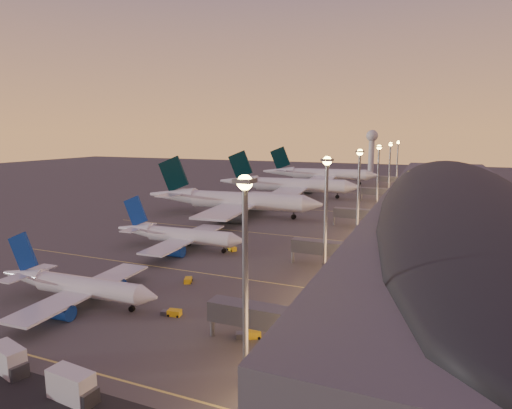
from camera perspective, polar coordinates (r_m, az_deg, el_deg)
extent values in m
plane|color=#3F3C3A|center=(105.03, -10.59, -7.50)|extent=(700.00, 700.00, 0.00)
cylinder|color=silver|center=(83.22, -21.37, -10.26)|extent=(21.40, 4.62, 3.62)
cone|color=silver|center=(75.99, -14.19, -11.79)|extent=(3.60, 3.78, 3.62)
cone|color=silver|center=(93.64, -28.60, -8.29)|extent=(9.76, 4.07, 3.62)
cube|color=silver|center=(84.08, -21.88, -10.55)|extent=(7.61, 30.73, 0.40)
cylinder|color=navy|center=(88.84, -18.59, -10.10)|extent=(4.92, 2.94, 2.71)
cylinder|color=navy|center=(79.57, -24.72, -12.85)|extent=(4.92, 2.94, 2.71)
cube|color=navy|center=(92.04, -28.63, -5.56)|extent=(6.65, 0.86, 7.85)
cube|color=silver|center=(92.63, -28.14, -8.09)|extent=(3.94, 11.12, 0.25)
cylinder|color=black|center=(78.79, -16.22, -13.07)|extent=(0.30, 0.30, 1.43)
cylinder|color=black|center=(78.86, -16.22, -13.21)|extent=(1.04, 0.68, 1.01)
cylinder|color=black|center=(86.92, -21.02, -11.16)|extent=(0.30, 0.30, 1.43)
cylinder|color=black|center=(86.99, -21.01, -11.29)|extent=(1.04, 0.68, 1.01)
cylinder|color=black|center=(83.46, -23.33, -12.19)|extent=(0.30, 0.30, 1.43)
cylinder|color=black|center=(83.53, -23.32, -12.32)|extent=(1.04, 0.68, 1.01)
cylinder|color=silver|center=(114.16, -8.85, -4.19)|extent=(23.69, 4.97, 4.01)
cone|color=silver|center=(108.33, -2.49, -4.84)|extent=(3.96, 4.16, 4.01)
cone|color=silver|center=(123.11, -15.84, -3.20)|extent=(10.79, 4.44, 4.01)
cube|color=silver|center=(114.88, -9.34, -4.48)|extent=(8.21, 34.01, 0.44)
cylinder|color=navy|center=(121.17, -7.28, -4.35)|extent=(5.44, 3.22, 3.01)
cylinder|color=navy|center=(108.67, -10.91, -6.08)|extent=(5.44, 3.22, 3.01)
cube|color=navy|center=(121.79, -15.75, -0.83)|extent=(7.36, 0.90, 8.70)
cube|color=silver|center=(122.24, -15.37, -2.98)|extent=(4.29, 12.30, 0.28)
cylinder|color=black|center=(110.52, -4.30, -6.06)|extent=(0.33, 0.33, 1.58)
cylinder|color=black|center=(110.58, -4.30, -6.18)|extent=(1.15, 0.75, 1.12)
cylinder|color=black|center=(118.12, -8.96, -5.13)|extent=(0.33, 0.33, 1.58)
cylinder|color=black|center=(118.18, -8.96, -5.23)|extent=(1.15, 0.75, 1.12)
cylinder|color=black|center=(113.43, -10.35, -5.78)|extent=(0.33, 0.33, 1.58)
cylinder|color=black|center=(113.49, -10.35, -5.90)|extent=(1.15, 0.75, 1.12)
cylinder|color=silver|center=(156.76, -1.26, 0.48)|extent=(42.53, 9.98, 6.37)
cone|color=silver|center=(150.72, 7.58, 0.03)|extent=(7.32, 6.93, 6.37)
cone|color=silver|center=(168.94, -11.12, 1.23)|extent=(19.51, 7.99, 6.37)
cube|color=silver|center=(157.61, -1.96, 0.11)|extent=(17.50, 62.42, 0.70)
cylinder|color=#53565B|center=(170.20, 0.01, 0.09)|extent=(9.89, 5.58, 4.78)
cylinder|color=#53565B|center=(145.02, -3.24, -1.59)|extent=(9.89, 5.58, 4.78)
cube|color=black|center=(167.51, -10.93, 4.01)|extent=(12.60, 2.04, 14.14)
cube|color=silver|center=(167.71, -10.44, 1.53)|extent=(8.68, 22.68, 0.45)
cylinder|color=black|center=(152.82, 5.04, -1.49)|extent=(0.55, 0.55, 2.55)
cylinder|color=black|center=(152.89, 5.04, -1.63)|extent=(1.87, 1.26, 1.78)
cylinder|color=black|center=(162.77, -1.87, -0.78)|extent=(0.55, 0.55, 2.55)
cylinder|color=black|center=(162.84, -1.87, -0.91)|extent=(1.87, 1.26, 1.78)
cylinder|color=black|center=(154.54, -2.98, -1.35)|extent=(0.55, 0.55, 2.55)
cylinder|color=black|center=(154.61, -2.98, -1.48)|extent=(1.87, 1.26, 1.78)
cylinder|color=silver|center=(204.81, 5.87, 2.59)|extent=(42.84, 10.78, 6.41)
cone|color=silver|center=(201.72, 12.76, 2.30)|extent=(7.47, 7.09, 6.41)
cone|color=silver|center=(212.56, -2.31, 3.11)|extent=(19.71, 8.37, 6.41)
cube|color=silver|center=(205.33, 5.30, 2.30)|extent=(18.69, 62.93, 0.71)
cylinder|color=#53565B|center=(218.65, 6.35, 2.16)|extent=(10.02, 5.78, 4.81)
cylinder|color=#53565B|center=(192.12, 4.89, 1.15)|extent=(10.02, 5.78, 4.81)
cube|color=black|center=(211.48, -2.08, 5.33)|extent=(12.68, 2.27, 14.23)
cube|color=silver|center=(211.71, -1.72, 3.34)|extent=(9.12, 22.90, 0.45)
cylinder|color=black|center=(202.88, 10.79, 1.12)|extent=(0.56, 0.56, 2.56)
cylinder|color=black|center=(202.93, 10.79, 1.02)|extent=(1.90, 1.30, 1.80)
cylinder|color=black|center=(210.41, 5.16, 1.56)|extent=(0.56, 0.56, 2.56)
cylinder|color=black|center=(210.46, 5.16, 1.45)|extent=(1.90, 1.30, 1.80)
cylinder|color=black|center=(201.71, 4.65, 1.22)|extent=(0.56, 0.56, 2.56)
cylinder|color=black|center=(201.76, 4.65, 1.11)|extent=(1.90, 1.30, 1.80)
cylinder|color=silver|center=(260.44, 9.72, 4.01)|extent=(43.26, 11.41, 6.47)
cone|color=silver|center=(258.96, 15.21, 3.78)|extent=(7.61, 7.23, 6.47)
cone|color=silver|center=(265.49, 3.03, 4.41)|extent=(19.95, 8.68, 6.47)
cube|color=silver|center=(260.78, 9.26, 3.78)|extent=(19.62, 63.58, 0.71)
cylinder|color=#53565B|center=(274.45, 9.88, 3.59)|extent=(10.16, 5.95, 4.85)
cylinder|color=#53565B|center=(247.26, 9.19, 2.96)|extent=(10.16, 5.95, 4.85)
cube|color=black|center=(264.65, 3.25, 6.21)|extent=(12.79, 2.45, 14.36)
cube|color=silver|center=(264.89, 3.53, 4.60)|extent=(9.48, 23.17, 0.45)
cylinder|color=black|center=(259.60, 13.64, 2.85)|extent=(0.57, 0.57, 2.59)
cylinder|color=black|center=(259.65, 13.64, 2.76)|extent=(1.93, 1.34, 1.81)
cylinder|color=black|center=(265.77, 9.06, 3.15)|extent=(0.57, 0.57, 2.59)
cylinder|color=black|center=(265.81, 9.06, 3.07)|extent=(1.93, 1.34, 1.81)
cylinder|color=black|center=(256.83, 8.82, 2.94)|extent=(0.57, 0.57, 2.59)
cylinder|color=black|center=(256.87, 8.82, 2.85)|extent=(1.93, 1.34, 1.81)
cube|color=#4F4F54|center=(158.27, 24.63, -0.22)|extent=(40.00, 255.00, 12.00)
ellipsoid|color=black|center=(157.45, 24.78, 1.94)|extent=(39.00, 253.00, 10.92)
cube|color=#FFAC63|center=(158.90, 17.32, -0.10)|extent=(0.40, 244.80, 8.00)
cube|color=#53565B|center=(63.48, 0.68, -14.65)|extent=(16.00, 3.20, 3.00)
cylinder|color=slate|center=(67.56, -5.86, -15.29)|extent=(0.70, 0.70, 4.40)
cube|color=#53565B|center=(99.64, 9.34, -5.70)|extent=(16.00, 3.20, 3.00)
cylinder|color=slate|center=(102.28, 4.92, -6.54)|extent=(0.70, 0.70, 4.40)
cube|color=#53565B|center=(142.79, 13.53, -1.19)|extent=(16.00, 3.20, 3.00)
cylinder|color=slate|center=(144.64, 10.36, -1.87)|extent=(0.70, 0.70, 4.40)
cube|color=#53565B|center=(198.62, 16.17, 1.67)|extent=(16.00, 3.20, 3.00)
cylinder|color=slate|center=(199.96, 13.86, 1.16)|extent=(0.70, 0.70, 4.40)
cube|color=#53565B|center=(253.98, 17.63, 3.25)|extent=(16.00, 3.20, 3.00)
cylinder|color=slate|center=(255.03, 15.81, 2.85)|extent=(0.70, 0.70, 4.40)
cylinder|color=slate|center=(51.19, -1.44, -11.08)|extent=(0.70, 0.70, 25.00)
cube|color=slate|center=(48.20, -1.50, 3.19)|extent=(2.20, 2.20, 0.50)
sphere|color=#FFD156|center=(48.22, -1.50, 2.96)|extent=(1.80, 1.80, 1.80)
cylinder|color=slate|center=(87.85, 9.25, -2.40)|extent=(0.70, 0.70, 25.00)
cube|color=slate|center=(86.14, 9.47, 5.89)|extent=(2.20, 2.20, 0.50)
sphere|color=#FFD156|center=(86.15, 9.47, 5.76)|extent=(1.80, 1.80, 1.80)
cylinder|color=slate|center=(126.55, 13.47, 1.12)|extent=(0.70, 0.70, 25.00)
cube|color=slate|center=(125.37, 13.70, 6.87)|extent=(2.20, 2.20, 0.50)
sphere|color=#FFD156|center=(125.38, 13.69, 6.78)|extent=(1.80, 1.80, 1.80)
cylinder|color=slate|center=(170.81, 15.91, 3.16)|extent=(0.70, 0.70, 25.00)
cube|color=slate|center=(169.93, 16.11, 7.41)|extent=(2.20, 2.20, 0.50)
sphere|color=#FFD156|center=(169.94, 16.11, 7.35)|extent=(1.80, 1.80, 1.80)
cylinder|color=slate|center=(215.37, 17.35, 4.35)|extent=(0.70, 0.70, 25.00)
cube|color=slate|center=(214.68, 17.52, 7.72)|extent=(2.20, 2.20, 0.50)
sphere|color=#FFD156|center=(214.69, 17.52, 7.67)|extent=(1.80, 1.80, 1.80)
cylinder|color=slate|center=(260.09, 18.30, 5.13)|extent=(0.70, 0.70, 25.00)
cube|color=slate|center=(259.51, 18.45, 7.92)|extent=(2.20, 2.20, 0.50)
sphere|color=#FFD156|center=(259.52, 18.44, 7.88)|extent=(1.80, 1.80, 1.80)
cylinder|color=silver|center=(347.17, 15.12, 6.37)|extent=(4.40, 4.40, 26.00)
sphere|color=silver|center=(346.74, 15.23, 8.84)|extent=(9.00, 9.00, 9.00)
cube|color=#D8C659|center=(74.30, -30.68, -16.11)|extent=(90.00, 0.36, 0.00)
cube|color=#D8C659|center=(101.08, -12.15, -8.23)|extent=(90.00, 0.36, 0.00)
cube|color=#D8C659|center=(134.59, -2.43, -3.54)|extent=(90.00, 0.36, 0.00)
cube|color=#D8C659|center=(175.57, 3.79, -0.45)|extent=(90.00, 0.36, 0.00)
cube|color=#D8C659|center=(227.73, 8.27, 1.78)|extent=(90.00, 0.36, 0.00)
cube|color=yellow|center=(75.68, -10.82, -13.99)|extent=(2.41, 1.73, 1.02)
cube|color=#53565B|center=(76.38, -11.99, -13.92)|extent=(1.47, 1.40, 0.74)
cylinder|color=black|center=(76.07, -10.01, -14.09)|extent=(0.43, 0.23, 0.41)
cylinder|color=black|center=(74.91, -10.44, -14.49)|extent=(0.43, 0.23, 0.41)
cylinder|color=black|center=(76.70, -11.18, -13.92)|extent=(0.43, 0.23, 0.41)
cylinder|color=black|center=(75.55, -11.63, -14.31)|extent=(0.43, 0.23, 0.41)
cube|color=yellow|center=(67.35, -0.44, -16.87)|extent=(2.85, 2.45, 1.11)
cube|color=#53565B|center=(67.34, -2.06, -17.02)|extent=(1.86, 1.81, 0.81)
cylinder|color=black|center=(68.23, 0.31, -16.81)|extent=(0.48, 0.36, 0.45)
cylinder|color=black|center=(66.88, 0.42, -17.39)|extent=(0.48, 0.36, 0.45)
cylinder|color=black|center=(68.13, -1.28, -16.86)|extent=(0.48, 0.36, 0.45)
cylinder|color=black|center=(66.78, -1.22, -17.44)|extent=(0.48, 0.36, 0.45)
cube|color=yellow|center=(112.49, -3.21, -5.90)|extent=(2.80, 2.57, 1.09)
cube|color=#53565B|center=(114.03, -3.65, -5.77)|extent=(1.87, 1.84, 0.79)
cylinder|color=black|center=(112.19, -2.65, -6.11)|extent=(0.46, 0.39, 0.44)
cylinder|color=black|center=(111.49, -3.31, -6.22)|extent=(0.46, 0.39, 0.44)
cylinder|color=black|center=(113.68, -3.10, -5.90)|extent=(0.46, 0.39, 0.44)
cylinder|color=black|center=(112.98, -3.76, -6.01)|extent=(0.46, 0.39, 0.44)
cube|color=silver|center=(66.84, -30.16, -17.35)|extent=(6.00, 3.75, 3.44)
cube|color=#53565B|center=(65.17, -29.21, -18.77)|extent=(2.32, 2.62, 1.82)
cube|color=silver|center=(57.71, -23.42, -21.21)|extent=(5.88, 2.98, 3.51)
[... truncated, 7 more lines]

